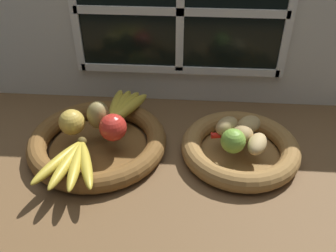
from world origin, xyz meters
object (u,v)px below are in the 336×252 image
Objects in this scene: apple_golden_left at (72,123)px; potato_back at (249,125)px; fruit_bowl_left at (98,143)px; fruit_bowl_right at (240,149)px; potato_oblong at (227,126)px; apple_red_right at (113,127)px; banana_bunch_front at (72,163)px; banana_bunch_back at (122,107)px; potato_large at (242,135)px; chili_pepper at (233,135)px; potato_small at (257,144)px; pear_brown at (98,115)px; lime_near at (233,141)px.

apple_golden_left is 48.70cm from potato_back.
fruit_bowl_left is 39.80cm from fruit_bowl_right.
apple_red_right is at bearing -171.77° from potato_oblong.
potato_oblong reaches higher than banana_bunch_front.
banana_bunch_back is (5.32, 12.17, 4.55)cm from fruit_bowl_left.
fruit_bowl_right is 4.55× the size of apple_golden_left.
potato_large is 0.51× the size of chili_pepper.
banana_bunch_front is 47.19cm from potato_small.
potato_large is (39.57, -3.53, -1.99)cm from pear_brown.
chili_pepper is at bearing 4.63° from apple_red_right.
banana_bunch_back is 41.12cm from potato_small.
lime_near is (-6.36, -0.74, 1.17)cm from potato_small.
fruit_bowl_right is at bearing -114.44° from potato_back.
lime_near is at bearing -173.33° from potato_small.
fruit_bowl_right is at bearing 0.00° from fruit_bowl_left.
chili_pepper reaches higher than fruit_bowl_left.
pear_brown is at bearing -120.52° from banana_bunch_back.
potato_back is (2.20, 4.84, 5.03)cm from fruit_bowl_right.
chili_pepper is (43.89, 1.08, -2.70)cm from apple_golden_left.
pear_brown reaches higher than fruit_bowl_left.
potato_oblong is (30.60, 4.42, -1.17)cm from apple_red_right.
pear_brown is at bearing 179.27° from potato_oblong.
apple_red_right is 7.01cm from pear_brown.
fruit_bowl_left is 37.65cm from chili_pepper.
chili_pepper is (-4.57, -3.58, -1.24)cm from potato_back.
banana_bunch_front is at bearing -162.37° from fruit_bowl_right.
fruit_bowl_left is 37.71cm from lime_near.
banana_bunch_back is 2.37× the size of potato_back.
lime_near is (39.74, 9.27, 1.84)cm from banana_bunch_front.
potato_oblong is (-3.96, 3.08, 0.38)cm from potato_large.
fruit_bowl_left is 9.16cm from apple_golden_left.
potato_small is 1.29× the size of lime_near.
fruit_bowl_left is at bearing 173.42° from lime_near.
banana_bunch_front is (-42.58, -13.54, 4.32)cm from fruit_bowl_right.
lime_near is (-2.84, -4.27, 6.15)cm from fruit_bowl_right.
potato_oblong is at bearing -0.73° from pear_brown.
potato_large is 0.82× the size of potato_oblong.
chili_pepper is (-2.37, 1.27, 3.80)cm from fruit_bowl_right.
apple_red_right reaches higher than banana_bunch_front.
fruit_bowl_right is at bearing -37.87° from potato_oblong.
apple_red_right is 0.38× the size of banana_bunch_front.
banana_bunch_back is 36.57cm from potato_large.
potato_small is 1.39× the size of potato_large.
potato_back reaches higher than fruit_bowl_left.
banana_bunch_back is at bearing 66.40° from fruit_bowl_left.
banana_bunch_back is (-34.49, 12.17, 4.54)cm from fruit_bowl_right.
lime_near is at bearing -118.98° from potato_back.
lime_near reaches higher than banana_bunch_back.
pear_brown is at bearing 86.32° from fruit_bowl_left.
chili_pepper reaches higher than fruit_bowl_right.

